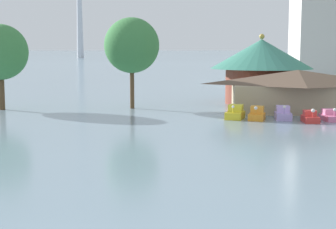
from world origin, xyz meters
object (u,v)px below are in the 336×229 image
pedal_boat_pink (330,116)px  shoreline_tree_tall_left (0,52)px  pedal_boat_lavender (283,114)px  shoreline_tree_mid (132,45)px  pedal_boat_yellow (235,113)px  boathouse (298,90)px  green_roof_pavilion (261,66)px  pedal_boat_red (310,117)px  pedal_boat_orange (257,115)px

pedal_boat_pink → shoreline_tree_tall_left: bearing=-108.1°
pedal_boat_lavender → shoreline_tree_mid: 20.32m
pedal_boat_pink → shoreline_tree_tall_left: (-37.10, 6.56, 6.41)m
pedal_boat_pink → shoreline_tree_mid: 24.58m
pedal_boat_yellow → pedal_boat_pink: (9.63, -0.50, -0.12)m
boathouse → green_roof_pavilion: size_ratio=1.19×
pedal_boat_red → shoreline_tree_mid: 23.22m
pedal_boat_yellow → shoreline_tree_tall_left: bearing=-88.0°
pedal_boat_orange → boathouse: 9.12m
pedal_boat_pink → boathouse: size_ratio=0.20×
pedal_boat_orange → pedal_boat_lavender: pedal_boat_lavender is taller
pedal_boat_yellow → pedal_boat_lavender: size_ratio=1.02×
pedal_boat_yellow → shoreline_tree_tall_left: 28.82m
pedal_boat_orange → pedal_boat_pink: pedal_boat_orange is taller
pedal_boat_lavender → green_roof_pavilion: (-0.75, 15.38, 4.45)m
pedal_boat_lavender → green_roof_pavilion: bearing=-174.9°
shoreline_tree_tall_left → boathouse: bearing=0.5°
pedal_boat_yellow → pedal_boat_orange: pedal_boat_yellow is taller
boathouse → green_roof_pavilion: bearing=110.2°
pedal_boat_yellow → shoreline_tree_mid: size_ratio=0.27×
shoreline_tree_mid → pedal_boat_pink: bearing=-22.5°
pedal_boat_lavender → pedal_boat_pink: bearing=86.4°
pedal_boat_pink → pedal_boat_orange: bearing=-96.0°
boathouse → pedal_boat_red: bearing=-91.0°
pedal_boat_yellow → pedal_boat_pink: 9.65m
green_roof_pavilion → pedal_boat_lavender: bearing=-87.2°
pedal_boat_orange → green_roof_pavilion: green_roof_pavilion is taller
pedal_boat_orange → shoreline_tree_mid: shoreline_tree_mid is taller
pedal_boat_yellow → pedal_boat_lavender: (4.95, -0.02, -0.02)m
green_roof_pavilion → shoreline_tree_tall_left: shoreline_tree_tall_left is taller
pedal_boat_pink → pedal_boat_yellow: bearing=-101.1°
pedal_boat_yellow → pedal_boat_pink: bearing=101.5°
green_roof_pavilion → shoreline_tree_mid: size_ratio=1.22×
pedal_boat_yellow → pedal_boat_lavender: bearing=104.2°
pedal_boat_orange → pedal_boat_lavender: size_ratio=0.86×
pedal_boat_pink → green_roof_pavilion: (-5.43, 15.86, 4.55)m
pedal_boat_lavender → pedal_boat_pink: (4.68, -0.48, -0.10)m
pedal_boat_orange → boathouse: (5.33, 7.12, 1.99)m
green_roof_pavilion → boathouse: bearing=-69.8°
pedal_boat_red → pedal_boat_pink: size_ratio=0.80×
pedal_boat_red → pedal_boat_orange: bearing=-106.3°
pedal_boat_lavender → shoreline_tree_mid: bearing=-114.3°
pedal_boat_red → green_roof_pavilion: size_ratio=0.19×
pedal_boat_pink → pedal_boat_lavender: bearing=-104.0°
pedal_boat_yellow → green_roof_pavilion: green_roof_pavilion is taller
pedal_boat_red → pedal_boat_pink: (2.27, 1.49, -0.03)m
pedal_boat_yellow → pedal_boat_orange: (2.19, -0.77, -0.01)m
green_roof_pavilion → pedal_boat_pink: bearing=-71.1°
shoreline_tree_mid → green_roof_pavilion: bearing=22.8°
shoreline_tree_mid → pedal_boat_orange: bearing=-33.0°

